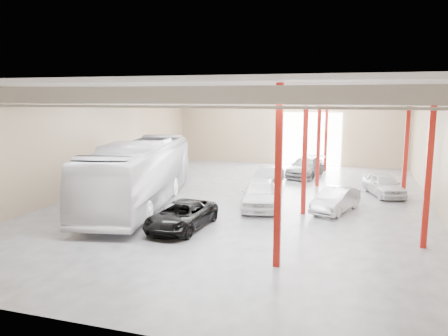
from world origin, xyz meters
The scene contains 8 objects.
depot_shell centered at (0.13, 0.48, 4.98)m, with size 22.12×32.12×7.06m.
coach_bus centered at (-5.85, -2.91, 1.94)m, with size 3.26×13.93×3.88m, color silver.
black_sedan centered at (-1.60, -6.60, 0.68)m, with size 2.24×4.87×1.35m, color black.
car_row_a centered at (1.19, -1.40, 0.85)m, with size 2.01×5.01×1.71m, color white.
car_row_b centered at (0.44, 4.50, 0.72)m, with size 1.53×4.39×1.45m, color #B9B8BE.
car_row_c centered at (2.50, 9.70, 0.77)m, with size 2.16×5.30×1.54m, color slate.
car_right_near centered at (5.50, -0.97, 0.69)m, with size 1.46×4.17×1.37m, color silver.
car_right_far centered at (8.30, 4.23, 0.74)m, with size 1.74×4.32×1.47m, color silver.
Camera 1 is at (6.67, -25.95, 6.50)m, focal length 35.00 mm.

